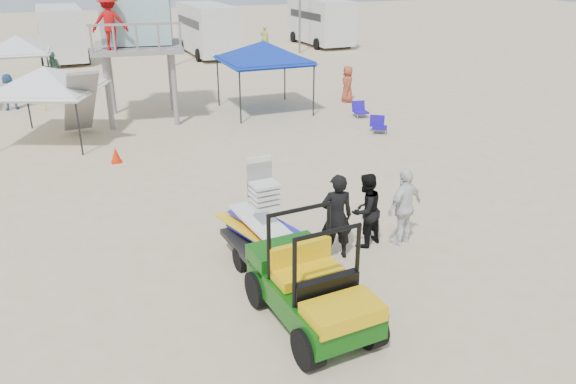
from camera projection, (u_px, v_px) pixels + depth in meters
name	position (u px, v px, depth m)	size (l,w,h in m)	color
ground	(327.00, 323.00, 9.97)	(140.00, 140.00, 0.00)	beige
utility_cart	(312.00, 279.00, 9.57)	(1.51, 2.75, 2.03)	#0C4B0B
surf_trailer	(264.00, 228.00, 11.60)	(1.44, 2.48, 2.08)	black
man_left	(336.00, 217.00, 11.84)	(0.70, 0.46, 1.91)	black
man_mid	(365.00, 210.00, 12.40)	(0.83, 0.65, 1.71)	black
man_right	(405.00, 207.00, 12.47)	(1.05, 0.44, 1.79)	white
lifeguard_tower	(132.00, 17.00, 21.26)	(3.76, 3.76, 5.29)	gray
canopy_blue	(264.00, 44.00, 22.87)	(3.31, 3.31, 3.31)	black
canopy_white_a	(44.00, 71.00, 19.01)	(4.26, 4.26, 3.03)	black
canopy_white_c	(16.00, 38.00, 26.32)	(2.87, 2.87, 3.09)	black
umbrella_b	(43.00, 92.00, 23.59)	(1.76, 1.80, 1.62)	yellow
cone_far	(116.00, 155.00, 17.75)	(0.34, 0.34, 0.50)	red
beach_chair_b	(360.00, 109.00, 22.87)	(0.61, 0.65, 0.64)	#2110AD
beach_chair_c	(378.00, 124.00, 20.80)	(0.73, 0.82, 0.64)	#1A0D95
rv_mid_left	(61.00, 31.00, 35.03)	(2.65, 6.50, 3.25)	silver
rv_mid_right	(207.00, 27.00, 36.96)	(2.64, 7.00, 3.25)	silver
rv_far_right	(320.00, 20.00, 41.44)	(2.64, 6.60, 3.25)	silver
distant_beachgoers	(145.00, 72.00, 27.73)	(17.02, 16.72, 1.68)	#AA4830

